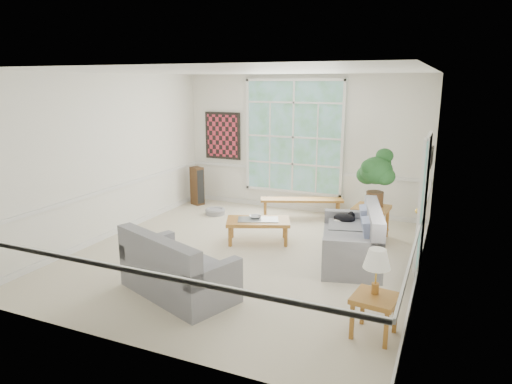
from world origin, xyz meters
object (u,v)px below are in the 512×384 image
side_table (374,316)px  loveseat_right (351,235)px  loveseat_front (179,263)px  end_table (371,223)px  coffee_table (258,231)px

side_table → loveseat_right: bearing=108.9°
loveseat_front → end_table: size_ratio=2.69×
coffee_table → end_table: bearing=5.9°
loveseat_front → coffee_table: bearing=106.3°
loveseat_front → end_table: (2.02, 3.32, -0.14)m
loveseat_front → side_table: loveseat_front is taller
loveseat_right → side_table: loveseat_right is taller
end_table → side_table: end_table is taller
loveseat_right → end_table: bearing=71.7°
loveseat_right → coffee_table: bearing=157.5°
coffee_table → end_table: end_table is taller
loveseat_front → side_table: size_ratio=3.35×
side_table → loveseat_front: bearing=179.2°
coffee_table → end_table: 2.09m
loveseat_right → end_table: (0.10, 1.27, -0.15)m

